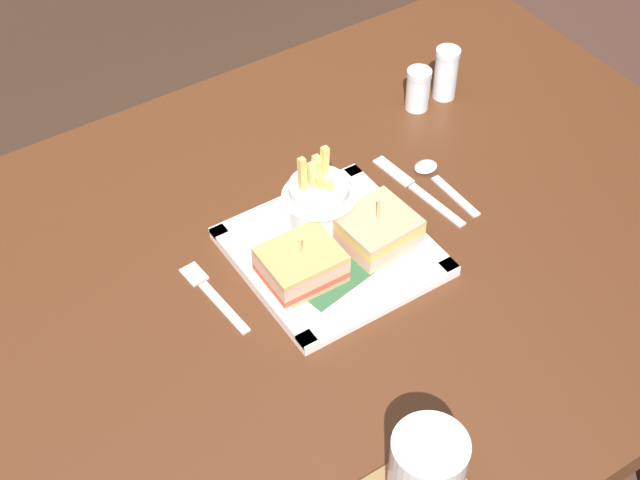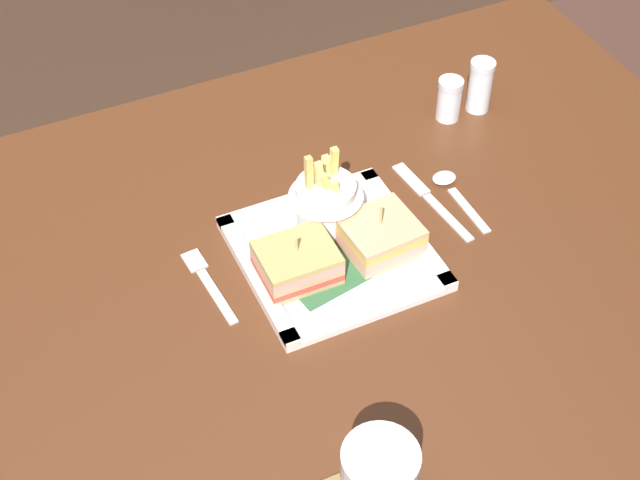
% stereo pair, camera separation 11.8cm
% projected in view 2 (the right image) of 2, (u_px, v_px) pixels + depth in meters
% --- Properties ---
extents(dining_table, '(1.29, 0.86, 0.76)m').
position_uv_depth(dining_table, '(308.00, 321.00, 1.29)').
color(dining_table, '#522C17').
rests_on(dining_table, ground_plane).
extents(square_plate, '(0.23, 0.23, 0.02)m').
position_uv_depth(square_plate, '(333.00, 253.00, 1.21)').
color(square_plate, white).
rests_on(square_plate, dining_table).
extents(sandwich_half_left, '(0.10, 0.08, 0.07)m').
position_uv_depth(sandwich_half_left, '(297.00, 263.00, 1.17)').
color(sandwich_half_left, tan).
rests_on(sandwich_half_left, square_plate).
extents(sandwich_half_right, '(0.10, 0.09, 0.07)m').
position_uv_depth(sandwich_half_right, '(380.00, 235.00, 1.20)').
color(sandwich_half_right, tan).
rests_on(sandwich_half_right, square_plate).
extents(fries_cup, '(0.10, 0.10, 0.12)m').
position_uv_depth(fries_cup, '(326.00, 196.00, 1.21)').
color(fries_cup, white).
rests_on(fries_cup, square_plate).
extents(fork, '(0.03, 0.13, 0.00)m').
position_uv_depth(fork, '(207.00, 280.00, 1.19)').
color(fork, silver).
rests_on(fork, dining_table).
extents(knife, '(0.03, 0.17, 0.00)m').
position_uv_depth(knife, '(428.00, 197.00, 1.30)').
color(knife, silver).
rests_on(knife, dining_table).
extents(spoon, '(0.04, 0.13, 0.01)m').
position_uv_depth(spoon, '(450.00, 186.00, 1.31)').
color(spoon, silver).
rests_on(spoon, dining_table).
extents(salt_shaker, '(0.04, 0.04, 0.07)m').
position_uv_depth(salt_shaker, '(449.00, 101.00, 1.40)').
color(salt_shaker, silver).
rests_on(salt_shaker, dining_table).
extents(pepper_shaker, '(0.04, 0.04, 0.08)m').
position_uv_depth(pepper_shaker, '(480.00, 88.00, 1.41)').
color(pepper_shaker, silver).
rests_on(pepper_shaker, dining_table).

